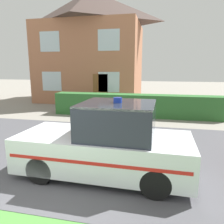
# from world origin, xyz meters

# --- Properties ---
(road_strip) EXTENTS (28.00, 6.28, 0.01)m
(road_strip) POSITION_xyz_m (0.00, 3.79, 0.01)
(road_strip) COLOR #4C4C51
(road_strip) RESTS_ON ground
(garden_hedge) EXTENTS (8.61, 0.89, 1.15)m
(garden_hedge) POSITION_xyz_m (1.02, 8.92, 0.57)
(garden_hedge) COLOR #2D662D
(garden_hedge) RESTS_ON ground
(police_car) EXTENTS (4.00, 1.74, 1.85)m
(police_car) POSITION_xyz_m (1.10, 2.36, 0.77)
(police_car) COLOR black
(police_car) RESTS_ON road_strip
(house_left) EXTENTS (7.68, 5.64, 8.04)m
(house_left) POSITION_xyz_m (-3.03, 14.23, 4.10)
(house_left) COLOR #A86B4C
(house_left) RESTS_ON ground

